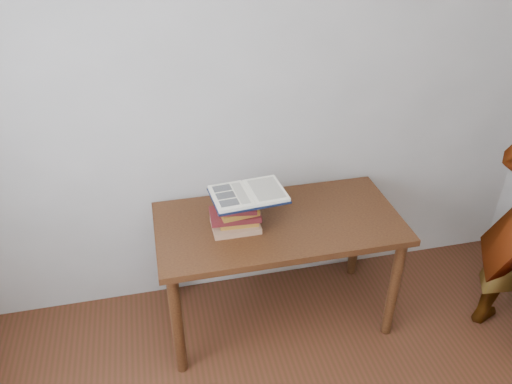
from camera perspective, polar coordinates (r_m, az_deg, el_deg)
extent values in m
cube|color=#BAB5B0|center=(2.68, -0.44, 11.68)|extent=(3.50, 0.04, 2.60)
cube|color=#4C2C13|center=(2.67, 2.60, -3.59)|extent=(1.30, 0.65, 0.04)
cylinder|color=#4C2C13|center=(2.63, -8.98, -14.78)|extent=(0.06, 0.06, 0.66)
cylinder|color=#4C2C13|center=(2.89, 15.47, -10.59)|extent=(0.06, 0.06, 0.66)
cylinder|color=#4C2C13|center=(3.02, -9.91, -7.50)|extent=(0.06, 0.06, 0.66)
cylinder|color=#4C2C13|center=(3.25, 11.38, -4.48)|extent=(0.06, 0.06, 0.66)
cube|color=#A17253|center=(2.59, -2.34, -3.79)|extent=(0.24, 0.18, 0.03)
cube|color=#B67829|center=(2.58, -2.08, -3.06)|extent=(0.20, 0.15, 0.03)
cube|color=maroon|center=(2.56, -2.42, -2.58)|extent=(0.26, 0.17, 0.03)
cube|color=#B67829|center=(2.55, -2.16, -1.92)|extent=(0.21, 0.18, 0.03)
cube|color=maroon|center=(2.52, -2.24, -1.63)|extent=(0.22, 0.17, 0.02)
cube|color=#A17253|center=(2.52, -1.92, -0.91)|extent=(0.23, 0.16, 0.03)
cube|color=black|center=(2.52, -0.88, -0.41)|extent=(0.39, 0.29, 0.01)
cube|color=#ECE7CC|center=(2.49, -2.93, -0.50)|extent=(0.20, 0.26, 0.02)
cube|color=#ECE7CC|center=(2.53, 1.12, 0.19)|extent=(0.20, 0.26, 0.02)
cylinder|color=#ECE7CC|center=(2.51, -0.89, -0.18)|extent=(0.03, 0.25, 0.01)
cube|color=black|center=(2.54, -3.91, 0.44)|extent=(0.10, 0.07, 0.00)
cube|color=black|center=(2.48, -3.50, -0.37)|extent=(0.10, 0.07, 0.00)
cube|color=black|center=(2.42, -3.08, -1.23)|extent=(0.10, 0.07, 0.00)
cube|color=beige|center=(2.49, -1.76, -0.12)|extent=(0.06, 0.20, 0.00)
cube|color=beige|center=(2.53, 1.20, 0.39)|extent=(0.16, 0.22, 0.00)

